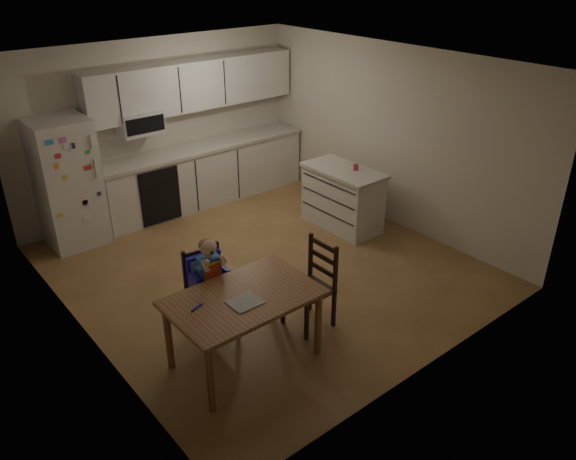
# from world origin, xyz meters

# --- Properties ---
(room) EXTENTS (4.52, 5.01, 2.51)m
(room) POSITION_xyz_m (0.00, 0.48, 1.25)
(room) COLOR brown
(room) RESTS_ON ground
(refrigerator) EXTENTS (0.72, 0.70, 1.70)m
(refrigerator) POSITION_xyz_m (-1.55, 2.15, 0.85)
(refrigerator) COLOR silver
(refrigerator) RESTS_ON ground
(kitchen_run) EXTENTS (3.37, 0.62, 2.15)m
(kitchen_run) POSITION_xyz_m (0.50, 2.24, 0.88)
(kitchen_run) COLOR silver
(kitchen_run) RESTS_ON ground
(kitchen_island) EXTENTS (0.62, 1.18, 0.87)m
(kitchen_island) POSITION_xyz_m (1.56, 0.20, 0.44)
(kitchen_island) COLOR silver
(kitchen_island) RESTS_ON ground
(red_cup) EXTENTS (0.07, 0.07, 0.09)m
(red_cup) POSITION_xyz_m (1.66, 0.07, 0.91)
(red_cup) COLOR #CD2D3E
(red_cup) RESTS_ON kitchen_island
(dining_table) EXTENTS (1.38, 0.89, 0.74)m
(dining_table) POSITION_xyz_m (-1.21, -1.32, 0.64)
(dining_table) COLOR brown
(dining_table) RESTS_ON ground
(napkin) EXTENTS (0.29, 0.25, 0.01)m
(napkin) POSITION_xyz_m (-1.26, -1.42, 0.75)
(napkin) COLOR #ADADB2
(napkin) RESTS_ON dining_table
(toddler_spoon) EXTENTS (0.12, 0.06, 0.02)m
(toddler_spoon) POSITION_xyz_m (-1.65, -1.23, 0.75)
(toddler_spoon) COLOR #2317BC
(toddler_spoon) RESTS_ON dining_table
(chair_booster) EXTENTS (0.45, 0.45, 1.10)m
(chair_booster) POSITION_xyz_m (-1.21, -0.71, 0.66)
(chair_booster) COLOR black
(chair_booster) RESTS_ON ground
(chair_side) EXTENTS (0.42, 0.42, 0.95)m
(chair_side) POSITION_xyz_m (-0.27, -1.27, 0.54)
(chair_side) COLOR black
(chair_side) RESTS_ON ground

